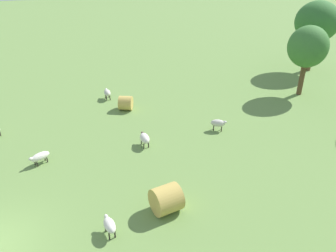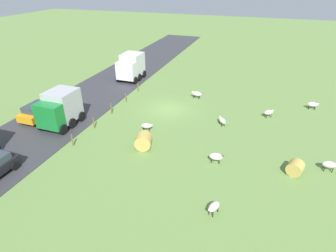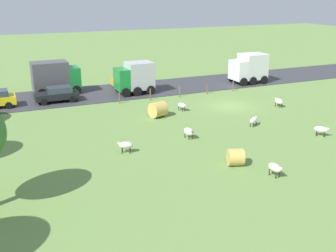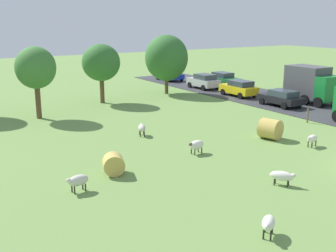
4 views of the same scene
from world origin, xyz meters
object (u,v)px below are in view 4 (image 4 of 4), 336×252
sheep_7 (282,176)px  car_4 (281,98)px  sheep_4 (196,145)px  car_2 (239,88)px  car_1 (170,74)px  sheep_5 (142,128)px  tree_4 (36,68)px  sheep_6 (312,139)px  hay_bale_0 (270,129)px  tree_0 (101,63)px  sheep_2 (78,181)px  truck_2 (311,84)px  tree_2 (167,58)px  car_0 (224,79)px  car_3 (204,81)px  hay_bale_1 (114,164)px  sheep_3 (268,223)px

sheep_7 → car_4: bearing=43.4°
sheep_4 → car_2: 20.06m
car_1 → sheep_5: bearing=-126.6°
sheep_7 → tree_4: bearing=106.1°
sheep_6 → hay_bale_0: 2.91m
hay_bale_0 → tree_0: bearing=104.2°
car_4 → car_1: bearing=89.4°
car_2 → sheep_2: bearing=-147.2°
sheep_2 → sheep_7: (8.72, -4.55, -0.08)m
truck_2 → tree_2: bearing=126.3°
tree_4 → truck_2: bearing=-17.8°
car_0 → tree_0: bearing=-173.8°
tree_4 → car_4: bearing=-19.5°
sheep_5 → car_3: car_3 is taller
car_1 → car_4: size_ratio=0.97×
car_1 → tree_4: bearing=-149.1°
car_3 → sheep_6: bearing=-109.7°
sheep_4 → hay_bale_1: hay_bale_1 is taller
hay_bale_1 → truck_2: size_ratio=0.23×
sheep_6 → tree_4: (-12.46, 17.26, 3.57)m
hay_bale_0 → car_2: size_ratio=0.33×
car_3 → tree_4: bearing=-167.0°
truck_2 → car_2: size_ratio=1.18×
tree_2 → sheep_7: bearing=-109.8°
sheep_3 → hay_bale_0: hay_bale_0 is taller
hay_bale_1 → truck_2: (24.14, 7.34, 1.35)m
sheep_3 → car_1: bearing=62.7°
sheep_2 → car_3: 31.15m
sheep_2 → hay_bale_1: (2.41, 1.24, -0.01)m
hay_bale_1 → sheep_5: bearing=49.9°
sheep_5 → car_4: 15.92m
sheep_4 → hay_bale_0: size_ratio=0.86×
sheep_2 → car_4: (23.06, 9.01, 0.28)m
sheep_2 → hay_bale_0: size_ratio=0.84×
car_1 → car_4: car_1 is taller
sheep_7 → tree_0: bearing=87.5°
car_2 → tree_4: bearing=176.5°
hay_bale_1 → car_3: size_ratio=0.27×
sheep_7 → tree_4: (-6.00, 20.77, 3.62)m
car_0 → sheep_3: bearing=-126.9°
tree_2 → car_3: (5.31, 0.38, -2.93)m
sheep_2 → car_0: bearing=38.9°
tree_4 → car_0: (23.70, 5.13, -3.22)m
sheep_3 → hay_bale_1: hay_bale_1 is taller
sheep_6 → car_0: car_0 is taller
sheep_7 → hay_bale_0: 8.38m
tree_2 → truck_2: tree_2 is taller
hay_bale_1 → car_1: (20.85, 27.28, 0.29)m
tree_0 → tree_4: 7.79m
sheep_6 → hay_bale_0: bearing=108.1°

